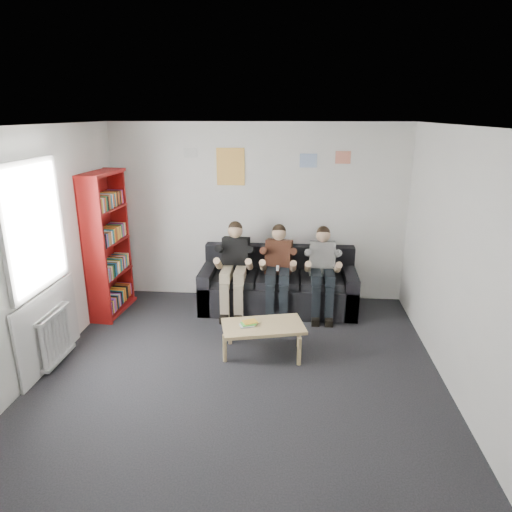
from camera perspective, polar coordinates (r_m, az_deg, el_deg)
The scene contains 14 objects.
room_shell at distance 4.61m, azimuth -2.40°, elevation -1.12°, with size 5.00×5.00×5.00m.
sofa at distance 6.88m, azimuth 2.79°, elevation -3.88°, with size 2.28×0.93×0.88m.
bookshelf at distance 6.83m, azimuth -17.99°, elevation 1.41°, with size 0.31×0.93×2.06m.
coffee_table at distance 5.55m, azimuth 0.89°, elevation -9.03°, with size 0.97×0.53×0.39m.
game_cases at distance 5.52m, azimuth -0.97°, elevation -8.44°, with size 0.20×0.17×0.04m.
person_left at distance 6.62m, azimuth -2.74°, elevation -1.55°, with size 0.39×0.84×1.32m.
person_middle at distance 6.57m, azimuth 2.77°, elevation -1.79°, with size 0.38×0.81×1.29m.
person_right at distance 6.58m, azimuth 8.30°, elevation -1.97°, with size 0.37×0.79×1.28m.
radiator at distance 5.83m, azimuth -23.74°, elevation -9.16°, with size 0.10×0.64×0.60m.
window at distance 5.62m, azimuth -25.24°, elevation -2.85°, with size 0.05×1.30×2.36m.
poster_large at distance 6.93m, azimuth -3.20°, elevation 11.08°, with size 0.42×0.01×0.55m, color #E7DF51.
poster_blue at distance 6.86m, azimuth 6.56°, elevation 11.77°, with size 0.25×0.01×0.20m, color #3C75CC.
poster_pink at distance 6.88m, azimuth 10.83°, elevation 12.02°, with size 0.22×0.01×0.18m, color #CD4081.
poster_sign at distance 7.02m, azimuth -8.20°, elevation 12.66°, with size 0.20×0.01×0.14m, color silver.
Camera 1 is at (0.57, -4.33, 2.82)m, focal length 32.00 mm.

